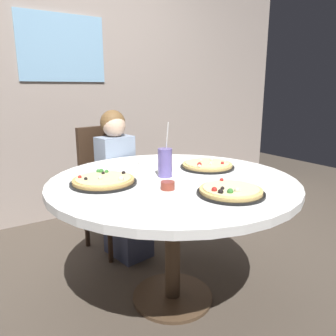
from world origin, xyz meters
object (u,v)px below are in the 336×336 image
Objects in this scene: dining_table at (173,193)px; chair_wooden at (109,181)px; pizza_pepperoni at (207,165)px; plate_small at (125,163)px; pizza_cheese at (104,181)px; soda_cup at (165,162)px; sauce_bowl at (168,185)px; diner_child at (122,192)px; pizza_veggie at (231,191)px.

dining_table is 1.43× the size of chair_wooden.
pizza_pepperoni is 0.54m from plate_small.
plate_small is at bearing 134.01° from pizza_pepperoni.
chair_wooden reaches higher than pizza_cheese.
pizza_cheese is 0.36m from soda_cup.
pizza_pepperoni is 4.80× the size of sauce_bowl.
sauce_bowl reaches higher than plate_small.
pizza_cheese is 1.03× the size of pizza_pepperoni.
pizza_cheese is at bearing -129.68° from plate_small.
soda_cup is at bearing -8.65° from pizza_cheese.
chair_wooden is 2.83× the size of pizza_pepperoni.
diner_child is 0.74m from pizza_pepperoni.
chair_wooden is 13.57× the size of sauce_bowl.
diner_child is 0.36m from plate_small.
dining_table is at bearing -17.81° from pizza_cheese.
soda_cup reaches higher than sauce_bowl.
pizza_cheese is (-0.43, 0.49, 0.00)m from pizza_veggie.
sauce_bowl is 0.39× the size of plate_small.
diner_child is (0.01, 0.70, -0.18)m from dining_table.
diner_child reaches higher than chair_wooden.
soda_cup is at bearing 100.72° from dining_table.
dining_table is 1.25× the size of diner_child.
dining_table is at bearing -90.95° from diner_child.
plate_small is at bearing 83.26° from sauce_bowl.
plate_small is at bearing -107.54° from diner_child.
soda_cup is (0.35, -0.05, 0.06)m from pizza_cheese.
pizza_veggie is 4.58× the size of sauce_bowl.
dining_table is 0.18m from soda_cup.
plate_small is (-0.06, 0.48, 0.09)m from dining_table.
pizza_cheese is 1.93× the size of plate_small.
plate_small is (0.30, 0.36, -0.01)m from pizza_cheese.
chair_wooden is 2.96× the size of pizza_veggie.
diner_child is at bearing 116.81° from pizza_pepperoni.
pizza_cheese is at bearing 171.35° from soda_cup.
chair_wooden is 0.89m from pizza_pepperoni.
soda_cup reaches higher than pizza_veggie.
chair_wooden is at bearing 112.88° from pizza_pepperoni.
pizza_veggie is (0.09, -1.26, 0.24)m from chair_wooden.
sauce_bowl is at bearing -99.61° from diner_child.
chair_wooden is 5.28× the size of plate_small.
sauce_bowl is (-0.12, -0.21, -0.06)m from soda_cup.
pizza_cheese is 4.96× the size of sauce_bowl.
pizza_veggie reaches higher than sauce_bowl.
diner_child is at bearing 72.46° from plate_small.
diner_child is at bearing -81.98° from chair_wooden.
diner_child is at bearing 80.39° from sauce_bowl.
diner_child is at bearing 93.20° from pizza_veggie.
plate_small is (-0.04, -0.40, 0.22)m from chair_wooden.
chair_wooden is 0.46m from plate_small.
pizza_veggie is at bearing -48.40° from sauce_bowl.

